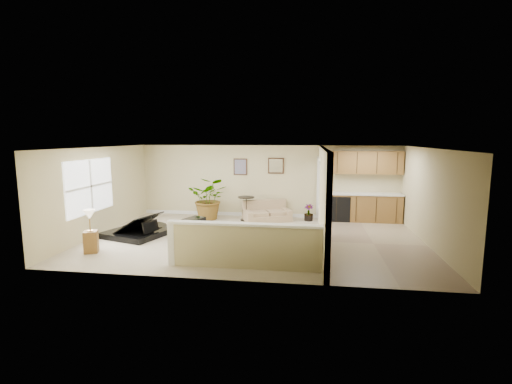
# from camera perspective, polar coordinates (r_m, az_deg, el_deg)

# --- Properties ---
(floor) EXTENTS (9.00, 9.00, 0.00)m
(floor) POSITION_cam_1_polar(r_m,az_deg,el_deg) (10.26, -0.14, -7.26)
(floor) COLOR #C0B495
(floor) RESTS_ON ground
(back_wall) EXTENTS (9.00, 0.04, 2.50)m
(back_wall) POSITION_cam_1_polar(r_m,az_deg,el_deg) (12.95, 1.76, 1.66)
(back_wall) COLOR #C7BA88
(back_wall) RESTS_ON floor
(front_wall) EXTENTS (9.00, 0.04, 2.50)m
(front_wall) POSITION_cam_1_polar(r_m,az_deg,el_deg) (7.09, -3.63, -4.01)
(front_wall) COLOR #C7BA88
(front_wall) RESTS_ON floor
(left_wall) EXTENTS (0.04, 6.00, 2.50)m
(left_wall) POSITION_cam_1_polar(r_m,az_deg,el_deg) (11.53, -22.87, 0.16)
(left_wall) COLOR #C7BA88
(left_wall) RESTS_ON floor
(right_wall) EXTENTS (0.04, 6.00, 2.50)m
(right_wall) POSITION_cam_1_polar(r_m,az_deg,el_deg) (10.36, 25.31, -0.85)
(right_wall) COLOR #C7BA88
(right_wall) RESTS_ON floor
(ceiling) EXTENTS (9.00, 6.00, 0.04)m
(ceiling) POSITION_cam_1_polar(r_m,az_deg,el_deg) (9.88, -0.15, 6.83)
(ceiling) COLOR white
(ceiling) RESTS_ON back_wall
(kitchen_vinyl) EXTENTS (2.70, 6.00, 0.01)m
(kitchen_vinyl) POSITION_cam_1_polar(r_m,az_deg,el_deg) (10.31, 17.62, -7.57)
(kitchen_vinyl) COLOR gray
(kitchen_vinyl) RESTS_ON floor
(interior_partition) EXTENTS (0.18, 5.99, 2.50)m
(interior_partition) POSITION_cam_1_polar(r_m,az_deg,el_deg) (10.16, 10.16, -0.52)
(interior_partition) COLOR #C7BA88
(interior_partition) RESTS_ON floor
(pony_half_wall) EXTENTS (3.42, 0.22, 1.00)m
(pony_half_wall) POSITION_cam_1_polar(r_m,az_deg,el_deg) (7.92, -2.00, -8.12)
(pony_half_wall) COLOR #C7BA88
(pony_half_wall) RESTS_ON floor
(left_window) EXTENTS (0.05, 2.15, 1.45)m
(left_window) POSITION_cam_1_polar(r_m,az_deg,el_deg) (11.07, -24.18, 0.81)
(left_window) COLOR white
(left_window) RESTS_ON left_wall
(wall_art_left) EXTENTS (0.48, 0.04, 0.58)m
(wall_art_left) POSITION_cam_1_polar(r_m,az_deg,el_deg) (13.01, -2.42, 3.90)
(wall_art_left) COLOR #3C2515
(wall_art_left) RESTS_ON back_wall
(wall_mirror) EXTENTS (0.55, 0.04, 0.55)m
(wall_mirror) POSITION_cam_1_polar(r_m,az_deg,el_deg) (12.83, 3.09, 4.06)
(wall_mirror) COLOR #3C2515
(wall_mirror) RESTS_ON back_wall
(kitchen_cabinets) EXTENTS (2.36, 0.65, 2.33)m
(kitchen_cabinets) POSITION_cam_1_polar(r_m,az_deg,el_deg) (12.78, 15.98, -0.48)
(kitchen_cabinets) COLOR brown
(kitchen_cabinets) RESTS_ON floor
(piano) EXTENTS (2.08, 2.07, 1.44)m
(piano) POSITION_cam_1_polar(r_m,az_deg,el_deg) (11.09, -18.10, -3.30)
(piano) COLOR black
(piano) RESTS_ON floor
(piano_bench) EXTENTS (0.66, 0.89, 0.53)m
(piano_bench) POSITION_cam_1_polar(r_m,az_deg,el_deg) (10.55, -9.84, -5.46)
(piano_bench) COLOR black
(piano_bench) RESTS_ON floor
(loveseat) EXTENTS (1.85, 1.43, 0.87)m
(loveseat) POSITION_cam_1_polar(r_m,az_deg,el_deg) (12.45, 1.71, -2.90)
(loveseat) COLOR tan
(loveseat) RESTS_ON floor
(accent_table) EXTENTS (0.56, 0.56, 0.81)m
(accent_table) POSITION_cam_1_polar(r_m,az_deg,el_deg) (12.42, -1.51, -2.05)
(accent_table) COLOR black
(accent_table) RESTS_ON floor
(palm_plant) EXTENTS (1.31, 1.14, 1.45)m
(palm_plant) POSITION_cam_1_polar(r_m,az_deg,el_deg) (12.64, -7.17, -1.04)
(palm_plant) COLOR black
(palm_plant) RESTS_ON floor
(small_plant) EXTENTS (0.36, 0.36, 0.56)m
(small_plant) POSITION_cam_1_polar(r_m,az_deg,el_deg) (12.55, 8.09, -3.33)
(small_plant) COLOR black
(small_plant) RESTS_ON floor
(lamp_stand) EXTENTS (0.41, 0.41, 1.06)m
(lamp_stand) POSITION_cam_1_polar(r_m,az_deg,el_deg) (9.85, -24.10, -5.98)
(lamp_stand) COLOR brown
(lamp_stand) RESTS_ON floor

